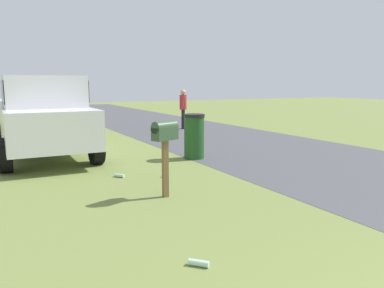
% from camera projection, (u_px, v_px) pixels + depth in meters
% --- Properties ---
extents(road_asphalt, '(60.00, 5.52, 0.01)m').
position_uv_depth(road_asphalt, '(342.00, 166.00, 8.93)').
color(road_asphalt, '#47474C').
rests_on(road_asphalt, ground).
extents(mailbox, '(0.34, 0.49, 1.29)m').
position_uv_depth(mailbox, '(165.00, 137.00, 6.38)').
color(mailbox, brown).
rests_on(mailbox, ground).
extents(pickup_truck, '(5.13, 2.22, 2.09)m').
position_uv_depth(pickup_truck, '(43.00, 115.00, 9.93)').
color(pickup_truck, silver).
rests_on(pickup_truck, ground).
extents(trash_bin, '(0.54, 0.54, 1.14)m').
position_uv_depth(trash_bin, '(194.00, 136.00, 9.82)').
color(trash_bin, '#1E4C1E').
rests_on(trash_bin, ground).
extents(pedestrian, '(0.44, 0.37, 1.67)m').
position_uv_depth(pedestrian, '(183.00, 106.00, 16.27)').
color(pedestrian, black).
rests_on(pedestrian, ground).
extents(litter_bottle_midfield_b, '(0.21, 0.19, 0.07)m').
position_uv_depth(litter_bottle_midfield_b, '(119.00, 176.00, 7.89)').
color(litter_bottle_midfield_b, '#B2D8BF').
rests_on(litter_bottle_midfield_b, ground).
extents(litter_bottle_midfield_a, '(0.21, 0.20, 0.07)m').
position_uv_depth(litter_bottle_midfield_a, '(199.00, 263.00, 4.04)').
color(litter_bottle_midfield_a, '#B2D8BF').
rests_on(litter_bottle_midfield_a, ground).
extents(litter_can_far_scatter, '(0.12, 0.14, 0.07)m').
position_uv_depth(litter_can_far_scatter, '(165.00, 175.00, 7.92)').
color(litter_can_far_scatter, red).
rests_on(litter_can_far_scatter, ground).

